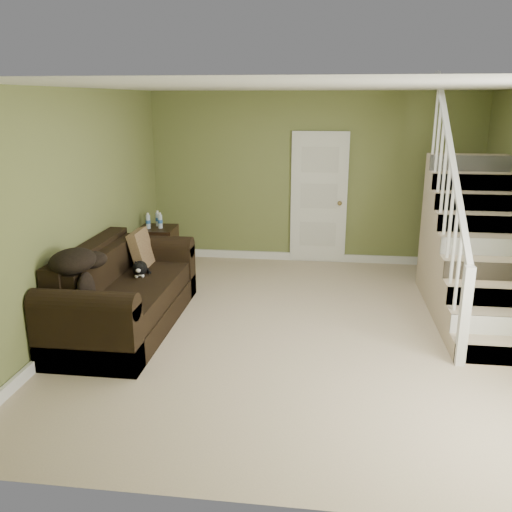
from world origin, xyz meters
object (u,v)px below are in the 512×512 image
(sofa, at_px, (122,296))
(banana, at_px, (126,302))
(side_table, at_px, (157,249))
(cat, at_px, (139,269))

(sofa, xyz_separation_m, banana, (0.27, -0.58, 0.17))
(side_table, relative_size, banana, 5.28)
(cat, bearing_deg, sofa, -123.52)
(banana, bearing_deg, cat, 87.15)
(sofa, bearing_deg, side_table, 96.50)
(sofa, relative_size, cat, 5.16)
(side_table, height_order, cat, side_table)
(sofa, relative_size, side_table, 2.62)
(cat, distance_m, banana, 0.91)
(cat, bearing_deg, side_table, 86.67)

